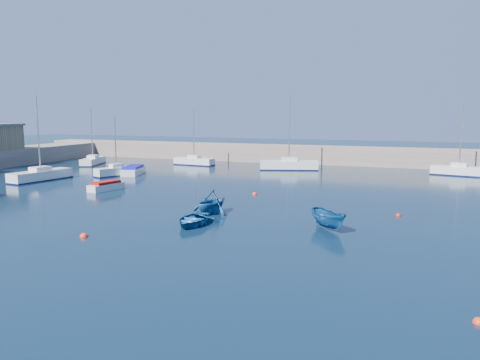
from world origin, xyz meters
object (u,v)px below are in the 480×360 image
(sailboat_3, at_px, (117,171))
(dinghy_left, at_px, (211,202))
(sailboat_4, at_px, (93,161))
(sailboat_5, at_px, (194,161))
(motorboat_2, at_px, (133,170))
(sailboat_7, at_px, (459,170))
(sailboat_6, at_px, (289,165))
(sailboat_2, at_px, (41,175))
(dinghy_right, at_px, (329,220))
(motorboat_1, at_px, (106,186))
(dinghy_center, at_px, (193,219))

(sailboat_3, height_order, dinghy_left, sailboat_3)
(sailboat_4, height_order, sailboat_5, sailboat_4)
(sailboat_3, bearing_deg, motorboat_2, 84.25)
(sailboat_7, xyz_separation_m, motorboat_2, (-37.90, -13.01, -0.12))
(sailboat_6, distance_m, sailboat_7, 21.02)
(sailboat_2, bearing_deg, dinghy_right, -9.45)
(sailboat_4, bearing_deg, dinghy_right, -52.37)
(sailboat_6, relative_size, motorboat_1, 2.57)
(sailboat_3, height_order, motorboat_1, sailboat_3)
(sailboat_2, relative_size, motorboat_2, 1.73)
(sailboat_4, height_order, motorboat_2, sailboat_4)
(sailboat_6, distance_m, motorboat_2, 20.43)
(motorboat_2, bearing_deg, dinghy_left, -61.25)
(sailboat_5, distance_m, dinghy_left, 33.77)
(sailboat_2, height_order, sailboat_3, sailboat_2)
(motorboat_1, bearing_deg, dinghy_right, -6.03)
(motorboat_2, distance_m, dinghy_right, 33.84)
(sailboat_4, bearing_deg, sailboat_3, -59.21)
(motorboat_2, height_order, dinghy_center, motorboat_2)
(sailboat_2, xyz_separation_m, motorboat_1, (11.07, -2.98, -0.20))
(sailboat_3, relative_size, sailboat_7, 0.85)
(dinghy_right, bearing_deg, sailboat_5, 85.16)
(dinghy_center, bearing_deg, sailboat_5, 112.28)
(sailboat_5, xyz_separation_m, sailboat_7, (35.44, 0.96, 0.04))
(dinghy_center, distance_m, dinghy_right, 9.13)
(sailboat_4, xyz_separation_m, sailboat_6, (28.71, 4.21, 0.10))
(motorboat_1, xyz_separation_m, dinghy_center, (14.51, -10.00, -0.04))
(sailboat_7, distance_m, dinghy_right, 33.90)
(sailboat_2, distance_m, sailboat_5, 22.44)
(sailboat_4, bearing_deg, sailboat_7, -11.82)
(sailboat_5, bearing_deg, sailboat_4, 114.44)
(sailboat_4, bearing_deg, sailboat_2, -90.56)
(sailboat_7, bearing_deg, dinghy_center, 162.64)
(motorboat_2, height_order, dinghy_left, dinghy_left)
(sailboat_6, relative_size, dinghy_center, 2.70)
(motorboat_1, height_order, motorboat_2, motorboat_2)
(sailboat_4, distance_m, sailboat_6, 29.01)
(motorboat_1, xyz_separation_m, dinghy_left, (14.19, -6.21, 0.50))
(dinghy_left, bearing_deg, sailboat_7, 69.91)
(sailboat_2, height_order, sailboat_7, sailboat_2)
(sailboat_3, distance_m, sailboat_6, 22.47)
(dinghy_right, bearing_deg, motorboat_1, 117.56)
(sailboat_4, distance_m, motorboat_2, 13.79)
(sailboat_5, height_order, sailboat_7, sailboat_7)
(dinghy_left, bearing_deg, motorboat_2, 148.66)
(motorboat_1, bearing_deg, dinghy_center, -21.89)
(sailboat_6, distance_m, dinghy_right, 32.60)
(sailboat_3, distance_m, sailboat_7, 41.79)
(dinghy_left, bearing_deg, sailboat_3, 153.65)
(motorboat_1, bearing_deg, sailboat_4, 143.61)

